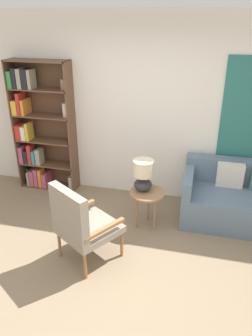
% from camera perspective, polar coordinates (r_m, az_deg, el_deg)
% --- Properties ---
extents(ground_plane, '(14.00, 14.00, 0.00)m').
position_cam_1_polar(ground_plane, '(3.80, -4.65, -18.84)').
color(ground_plane, '#847056').
extents(wall_back, '(6.40, 0.08, 2.70)m').
position_cam_1_polar(wall_back, '(4.84, 2.73, 10.03)').
color(wall_back, white).
rests_on(wall_back, ground_plane).
extents(bookshelf, '(0.94, 0.30, 2.03)m').
position_cam_1_polar(bookshelf, '(5.34, -15.09, 6.21)').
color(bookshelf, brown).
rests_on(bookshelf, ground_plane).
extents(armchair, '(0.82, 0.83, 0.99)m').
position_cam_1_polar(armchair, '(3.70, -8.05, -9.29)').
color(armchair, olive).
rests_on(armchair, ground_plane).
extents(couch, '(1.67, 0.85, 0.80)m').
position_cam_1_polar(couch, '(4.79, 19.93, -5.32)').
color(couch, slate).
rests_on(couch, ground_plane).
extents(side_table, '(0.46, 0.46, 0.53)m').
position_cam_1_polar(side_table, '(4.32, 3.68, -4.95)').
color(side_table, '#99704C').
rests_on(side_table, ground_plane).
extents(table_lamp, '(0.27, 0.27, 0.42)m').
position_cam_1_polar(table_lamp, '(4.22, 3.01, -1.10)').
color(table_lamp, '#2D2D33').
rests_on(table_lamp, side_table).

